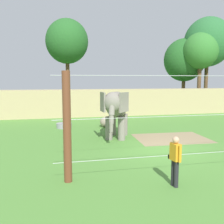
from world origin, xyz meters
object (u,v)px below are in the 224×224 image
enrichment_ball (105,122)px  zookeeper (175,159)px  elephant (116,107)px  water_tub (64,125)px

enrichment_ball → zookeeper: zookeeper is taller
enrichment_ball → elephant: bearing=-90.6°
zookeeper → elephant: bearing=92.2°
enrichment_ball → zookeeper: 10.79m
enrichment_ball → water_tub: 3.01m
zookeeper → water_tub: size_ratio=1.52×
elephant → zookeeper: 7.17m
elephant → enrichment_ball: 3.97m
zookeeper → water_tub: 11.60m
zookeeper → water_tub: (-3.22, 11.12, -0.74)m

